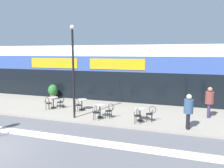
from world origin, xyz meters
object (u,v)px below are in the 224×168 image
object	(u,v)px
bistro_table_1	(82,102)
cafe_chair_3_side	(151,113)
cafe_chair_1_near	(78,104)
cafe_chair_3_near	(138,115)
lamp_post	(73,66)
pedestrian_far_end	(189,108)
cafe_chair_2_side	(110,110)
bistro_table_0	(53,100)
bistro_table_3	(140,112)
pedestrian_near_end	(209,99)
cafe_chair_2_near	(96,111)
cafe_chair_0_side	(61,101)
planter_pot	(53,91)
cafe_chair_0_near	(48,102)
bistro_table_2	(100,109)

from	to	relation	value
bistro_table_1	cafe_chair_3_side	distance (m)	5.04
cafe_chair_1_near	cafe_chair_3_near	bearing A→B (deg)	-104.33
lamp_post	cafe_chair_1_near	bearing A→B (deg)	108.28
cafe_chair_1_near	pedestrian_far_end	xyz separation A→B (m)	(6.89, -1.17, 0.56)
lamp_post	pedestrian_far_end	bearing A→B (deg)	0.66
cafe_chair_3_side	cafe_chair_2_side	bearing A→B (deg)	3.63
bistro_table_0	bistro_table_3	size ratio (longest dim) A/B	1.06
bistro_table_0	pedestrian_far_end	world-z (taller)	pedestrian_far_end
bistro_table_3	lamp_post	xyz separation A→B (m)	(-3.86, -0.70, 2.63)
bistro_table_1	pedestrian_near_end	bearing A→B (deg)	4.95
cafe_chair_3_near	cafe_chair_3_side	distance (m)	0.89
bistro_table_1	cafe_chair_2_near	bearing A→B (deg)	-45.93
cafe_chair_0_side	planter_pot	bearing A→B (deg)	-40.60
cafe_chair_2_near	cafe_chair_3_near	world-z (taller)	same
planter_pot	bistro_table_1	bearing A→B (deg)	-32.05
cafe_chair_0_side	cafe_chair_3_near	xyz separation A→B (m)	(5.81, -1.64, 0.00)
bistro_table_3	pedestrian_near_end	xyz separation A→B (m)	(3.85, 1.88, 0.61)
cafe_chair_0_side	cafe_chair_2_side	size ratio (longest dim) A/B	1.00
planter_pot	bistro_table_3	bearing A→B (deg)	-23.88
cafe_chair_0_side	cafe_chair_2_near	xyz separation A→B (m)	(3.40, -1.74, 0.00)
cafe_chair_0_near	cafe_chair_0_side	distance (m)	0.88
bistro_table_3	cafe_chair_3_side	distance (m)	0.63
cafe_chair_2_near	cafe_chair_3_side	world-z (taller)	same
cafe_chair_0_side	pedestrian_near_end	size ratio (longest dim) A/B	0.48
lamp_post	cafe_chair_2_side	bearing A→B (deg)	15.76
cafe_chair_2_near	pedestrian_far_end	world-z (taller)	pedestrian_far_end
bistro_table_1	cafe_chair_2_side	xyz separation A→B (m)	(2.47, -1.30, 0.01)
lamp_post	cafe_chair_3_side	bearing A→B (deg)	8.81
bistro_table_3	cafe_chair_0_side	world-z (taller)	cafe_chair_0_side
planter_pot	cafe_chair_1_near	bearing A→B (deg)	-38.24
cafe_chair_3_near	cafe_chair_3_side	xyz separation A→B (m)	(0.63, 0.62, 0.00)
bistro_table_2	cafe_chair_3_side	size ratio (longest dim) A/B	0.84
cafe_chair_2_near	pedestrian_far_end	distance (m)	5.07
cafe_chair_2_side	cafe_chair_3_side	world-z (taller)	same
bistro_table_3	pedestrian_far_end	xyz separation A→B (m)	(2.62, -0.62, 0.58)
bistro_table_0	lamp_post	world-z (taller)	lamp_post
cafe_chair_0_near	cafe_chair_1_near	world-z (taller)	same
bistro_table_2	cafe_chair_2_side	bearing A→B (deg)	-0.92
bistro_table_2	cafe_chair_3_side	bearing A→B (deg)	1.96
pedestrian_far_end	bistro_table_2	bearing A→B (deg)	166.88
bistro_table_1	lamp_post	world-z (taller)	lamp_post
bistro_table_2	bistro_table_3	world-z (taller)	bistro_table_2
pedestrian_far_end	cafe_chair_3_side	bearing A→B (deg)	155.42
cafe_chair_2_side	pedestrian_near_end	bearing A→B (deg)	-152.88
planter_pot	lamp_post	size ratio (longest dim) A/B	0.22
bistro_table_2	pedestrian_near_end	size ratio (longest dim) A/B	0.41
cafe_chair_3_near	planter_pot	size ratio (longest dim) A/B	0.74
cafe_chair_2_near	bistro_table_0	bearing A→B (deg)	61.37
pedestrian_far_end	planter_pot	bearing A→B (deg)	151.27
bistro_table_2	pedestrian_near_end	distance (m)	6.61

